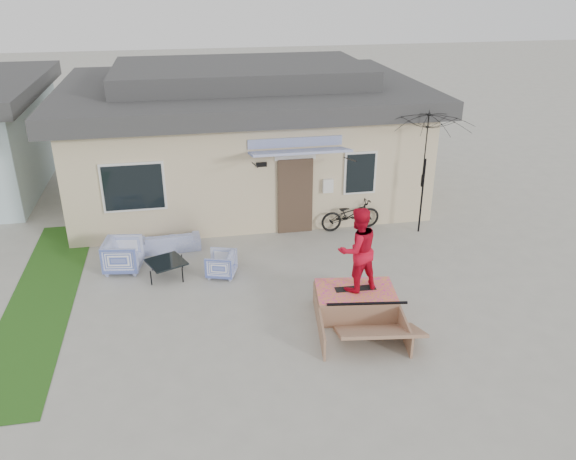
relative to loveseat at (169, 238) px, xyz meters
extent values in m
plane|color=#9C9A8F|center=(2.42, -4.00, -0.31)|extent=(90.00, 90.00, 0.00)
cube|color=#214F17|center=(-2.78, -2.00, -0.31)|extent=(1.40, 8.00, 0.01)
cube|color=beige|center=(2.42, 4.00, 1.19)|extent=(10.00, 7.00, 3.00)
cube|color=#343435|center=(2.42, 4.00, 2.94)|extent=(10.80, 7.80, 0.50)
cube|color=#343435|center=(2.42, 4.00, 3.49)|extent=(7.50, 4.50, 0.60)
cube|color=#4A3728|center=(3.42, 0.46, 0.74)|extent=(0.95, 0.08, 2.10)
cube|color=white|center=(-0.78, 0.47, 1.29)|extent=(1.60, 0.06, 1.30)
cube|color=white|center=(5.22, 0.47, 1.29)|extent=(0.90, 0.06, 1.20)
cube|color=#4358B5|center=(3.42, -0.05, 2.14)|extent=(2.50, 1.09, 0.29)
imported|color=#4358B5|center=(0.00, 0.00, 0.00)|extent=(1.61, 0.54, 0.62)
imported|color=#4358B5|center=(-1.08, -0.95, 0.12)|extent=(0.90, 0.95, 0.87)
imported|color=#4358B5|center=(1.21, -1.67, 0.02)|extent=(0.77, 0.80, 0.67)
cube|color=black|center=(-0.06, -1.46, -0.11)|extent=(1.06, 1.06, 0.40)
imported|color=black|center=(4.97, 0.35, 0.23)|extent=(1.75, 0.74, 1.09)
cylinder|color=black|center=(6.80, -0.16, 0.74)|extent=(0.05, 0.05, 2.10)
imported|color=black|center=(6.80, -0.16, 1.44)|extent=(2.53, 2.38, 0.90)
cube|color=black|center=(3.86, -3.78, 0.26)|extent=(0.86, 0.25, 0.05)
imported|color=red|center=(3.86, -3.78, 1.19)|extent=(1.04, 0.90, 1.81)
camera|label=1|loc=(0.53, -13.81, 6.38)|focal=35.99mm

